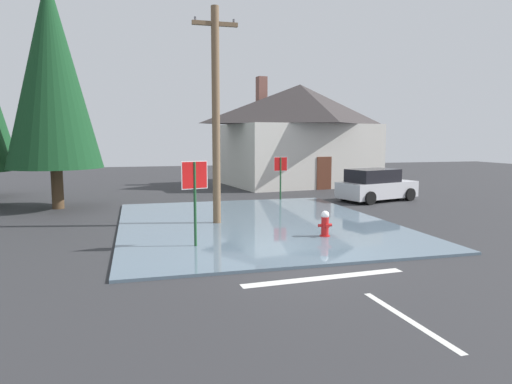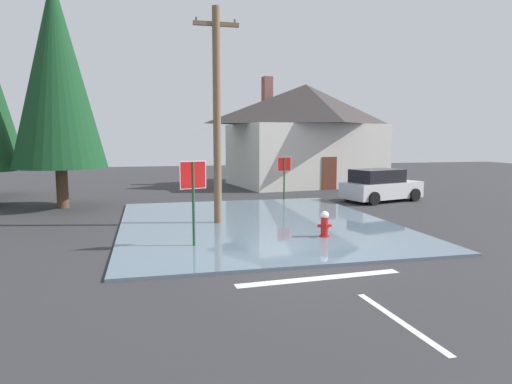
{
  "view_description": "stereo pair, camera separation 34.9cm",
  "coord_description": "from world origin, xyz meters",
  "px_view_note": "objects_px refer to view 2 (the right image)",
  "views": [
    {
      "loc": [
        -4.25,
        -11.56,
        3.15
      ],
      "look_at": [
        -0.44,
        2.81,
        1.38
      ],
      "focal_mm": 32.02,
      "sensor_mm": 36.0,
      "label": 1
    },
    {
      "loc": [
        -3.92,
        -11.64,
        3.15
      ],
      "look_at": [
        -0.44,
        2.81,
        1.38
      ],
      "focal_mm": 32.02,
      "sensor_mm": 36.0,
      "label": 2
    }
  ],
  "objects_px": {
    "fire_hydrant": "(325,225)",
    "pine_tree_tall_left": "(56,73)",
    "stop_sign_far": "(284,170)",
    "house": "(305,133)",
    "utility_pole": "(217,113)",
    "parked_car": "(380,186)",
    "stop_sign_near": "(193,186)"
  },
  "relations": [
    {
      "from": "fire_hydrant",
      "to": "pine_tree_tall_left",
      "type": "distance_m",
      "value": 13.74
    },
    {
      "from": "fire_hydrant",
      "to": "stop_sign_far",
      "type": "relative_size",
      "value": 0.4
    },
    {
      "from": "house",
      "to": "stop_sign_far",
      "type": "bearing_deg",
      "value": -116.71
    },
    {
      "from": "utility_pole",
      "to": "house",
      "type": "bearing_deg",
      "value": 58.32
    },
    {
      "from": "house",
      "to": "parked_car",
      "type": "relative_size",
      "value": 2.45
    },
    {
      "from": "fire_hydrant",
      "to": "parked_car",
      "type": "xyz_separation_m",
      "value": [
        5.94,
        7.39,
        0.33
      ]
    },
    {
      "from": "house",
      "to": "stop_sign_near",
      "type": "bearing_deg",
      "value": -119.39
    },
    {
      "from": "stop_sign_far",
      "to": "pine_tree_tall_left",
      "type": "bearing_deg",
      "value": 178.81
    },
    {
      "from": "stop_sign_far",
      "to": "stop_sign_near",
      "type": "bearing_deg",
      "value": -121.54
    },
    {
      "from": "utility_pole",
      "to": "house",
      "type": "distance_m",
      "value": 14.99
    },
    {
      "from": "fire_hydrant",
      "to": "stop_sign_far",
      "type": "xyz_separation_m",
      "value": [
        1.29,
        8.52,
        1.14
      ]
    },
    {
      "from": "stop_sign_near",
      "to": "stop_sign_far",
      "type": "height_order",
      "value": "stop_sign_near"
    },
    {
      "from": "stop_sign_near",
      "to": "house",
      "type": "relative_size",
      "value": 0.23
    },
    {
      "from": "fire_hydrant",
      "to": "pine_tree_tall_left",
      "type": "bearing_deg",
      "value": 136.09
    },
    {
      "from": "utility_pole",
      "to": "stop_sign_far",
      "type": "distance_m",
      "value": 7.22
    },
    {
      "from": "fire_hydrant",
      "to": "parked_car",
      "type": "relative_size",
      "value": 0.2
    },
    {
      "from": "utility_pole",
      "to": "parked_car",
      "type": "height_order",
      "value": "utility_pole"
    },
    {
      "from": "fire_hydrant",
      "to": "utility_pole",
      "type": "xyz_separation_m",
      "value": [
        -2.87,
        3.14,
        3.57
      ]
    },
    {
      "from": "fire_hydrant",
      "to": "utility_pole",
      "type": "bearing_deg",
      "value": 132.48
    },
    {
      "from": "stop_sign_near",
      "to": "fire_hydrant",
      "type": "height_order",
      "value": "stop_sign_near"
    },
    {
      "from": "utility_pole",
      "to": "pine_tree_tall_left",
      "type": "relative_size",
      "value": 0.76
    },
    {
      "from": "stop_sign_far",
      "to": "pine_tree_tall_left",
      "type": "relative_size",
      "value": 0.22
    },
    {
      "from": "stop_sign_far",
      "to": "parked_car",
      "type": "relative_size",
      "value": 0.51
    },
    {
      "from": "parked_car",
      "to": "stop_sign_near",
      "type": "bearing_deg",
      "value": -142.73
    },
    {
      "from": "utility_pole",
      "to": "stop_sign_far",
      "type": "height_order",
      "value": "utility_pole"
    },
    {
      "from": "utility_pole",
      "to": "house",
      "type": "height_order",
      "value": "utility_pole"
    },
    {
      "from": "parked_car",
      "to": "fire_hydrant",
      "type": "bearing_deg",
      "value": -128.8
    },
    {
      "from": "utility_pole",
      "to": "house",
      "type": "relative_size",
      "value": 0.72
    },
    {
      "from": "pine_tree_tall_left",
      "to": "stop_sign_far",
      "type": "bearing_deg",
      "value": -1.19
    },
    {
      "from": "stop_sign_far",
      "to": "parked_car",
      "type": "height_order",
      "value": "stop_sign_far"
    },
    {
      "from": "stop_sign_near",
      "to": "parked_car",
      "type": "xyz_separation_m",
      "value": [
        10.03,
        7.63,
        -1.04
      ]
    },
    {
      "from": "stop_sign_near",
      "to": "utility_pole",
      "type": "height_order",
      "value": "utility_pole"
    }
  ]
}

